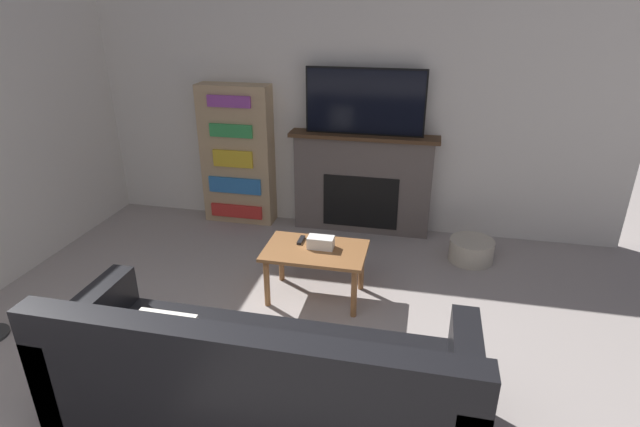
{
  "coord_description": "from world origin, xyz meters",
  "views": [
    {
      "loc": [
        1.04,
        -1.4,
        2.42
      ],
      "look_at": [
        0.2,
        2.43,
        0.71
      ],
      "focal_mm": 28.0,
      "sensor_mm": 36.0,
      "label": 1
    }
  ],
  "objects_px": {
    "fireplace": "(362,183)",
    "bookshelf": "(237,155)",
    "coffee_table": "(315,256)",
    "couch": "(261,386)",
    "storage_basket": "(471,250)",
    "tv": "(365,102)"
  },
  "relations": [
    {
      "from": "storage_basket",
      "to": "fireplace",
      "type": "bearing_deg",
      "value": 157.31
    },
    {
      "from": "bookshelf",
      "to": "storage_basket",
      "type": "bearing_deg",
      "value": -10.23
    },
    {
      "from": "coffee_table",
      "to": "bookshelf",
      "type": "height_order",
      "value": "bookshelf"
    },
    {
      "from": "fireplace",
      "to": "storage_basket",
      "type": "xyz_separation_m",
      "value": [
        1.17,
        -0.49,
        -0.44
      ]
    },
    {
      "from": "bookshelf",
      "to": "storage_basket",
      "type": "relative_size",
      "value": 3.62
    },
    {
      "from": "tv",
      "to": "bookshelf",
      "type": "height_order",
      "value": "tv"
    },
    {
      "from": "fireplace",
      "to": "storage_basket",
      "type": "height_order",
      "value": "fireplace"
    },
    {
      "from": "fireplace",
      "to": "coffee_table",
      "type": "bearing_deg",
      "value": -97.47
    },
    {
      "from": "tv",
      "to": "storage_basket",
      "type": "height_order",
      "value": "tv"
    },
    {
      "from": "fireplace",
      "to": "bookshelf",
      "type": "bearing_deg",
      "value": -179.09
    },
    {
      "from": "tv",
      "to": "storage_basket",
      "type": "relative_size",
      "value": 2.85
    },
    {
      "from": "storage_basket",
      "to": "couch",
      "type": "bearing_deg",
      "value": -119.16
    },
    {
      "from": "fireplace",
      "to": "tv",
      "type": "xyz_separation_m",
      "value": [
        -0.0,
        -0.02,
        0.88
      ]
    },
    {
      "from": "couch",
      "to": "storage_basket",
      "type": "height_order",
      "value": "couch"
    },
    {
      "from": "coffee_table",
      "to": "storage_basket",
      "type": "height_order",
      "value": "coffee_table"
    },
    {
      "from": "bookshelf",
      "to": "coffee_table",
      "type": "bearing_deg",
      "value": -49.64
    },
    {
      "from": "fireplace",
      "to": "bookshelf",
      "type": "relative_size",
      "value": 1.01
    },
    {
      "from": "tv",
      "to": "couch",
      "type": "distance_m",
      "value": 3.13
    },
    {
      "from": "coffee_table",
      "to": "storage_basket",
      "type": "xyz_separation_m",
      "value": [
        1.36,
        0.98,
        -0.29
      ]
    },
    {
      "from": "couch",
      "to": "coffee_table",
      "type": "distance_m",
      "value": 1.47
    },
    {
      "from": "fireplace",
      "to": "bookshelf",
      "type": "xyz_separation_m",
      "value": [
        -1.42,
        -0.02,
        0.23
      ]
    },
    {
      "from": "tv",
      "to": "coffee_table",
      "type": "distance_m",
      "value": 1.79
    }
  ]
}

